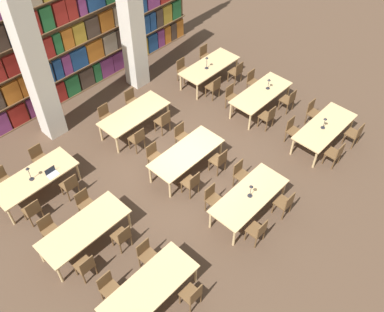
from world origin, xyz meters
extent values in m
plane|color=#4C3828|center=(0.00, 0.00, 0.00)|extent=(40.00, 40.00, 0.00)
cube|color=brown|center=(0.00, 5.56, 2.75)|extent=(11.11, 0.06, 5.50)
cube|color=brown|center=(0.00, 5.56, 0.01)|extent=(11.11, 0.35, 0.03)
cube|color=maroon|center=(-2.46, 5.52, 0.40)|extent=(0.61, 0.20, 0.73)
cube|color=#84387A|center=(-1.82, 5.52, 0.40)|extent=(0.50, 0.20, 0.73)
cube|color=#B7932D|center=(-1.27, 5.52, 0.40)|extent=(0.50, 0.20, 0.73)
cube|color=maroon|center=(-0.78, 5.52, 0.40)|extent=(0.43, 0.20, 0.73)
cube|color=#236B38|center=(-0.25, 5.52, 0.40)|extent=(0.54, 0.20, 0.73)
cube|color=#47382D|center=(0.39, 5.52, 0.40)|extent=(0.58, 0.20, 0.73)
cube|color=#236B38|center=(0.88, 5.52, 0.40)|extent=(0.31, 0.20, 0.73)
cube|color=#84387A|center=(1.34, 5.52, 0.40)|extent=(0.57, 0.20, 0.73)
cube|color=#84387A|center=(1.99, 5.52, 0.40)|extent=(0.67, 0.20, 0.73)
cube|color=tan|center=(2.53, 5.52, 0.40)|extent=(0.26, 0.20, 0.73)
cube|color=navy|center=(2.91, 5.52, 0.40)|extent=(0.35, 0.20, 0.73)
cube|color=#B7932D|center=(3.28, 5.52, 0.40)|extent=(0.30, 0.20, 0.73)
cube|color=navy|center=(3.73, 5.52, 0.40)|extent=(0.49, 0.20, 0.73)
cube|color=#84387A|center=(4.19, 5.52, 0.40)|extent=(0.35, 0.20, 0.73)
cube|color=orange|center=(4.57, 5.52, 0.40)|extent=(0.34, 0.20, 0.73)
cube|color=#47382D|center=(4.92, 5.52, 0.40)|extent=(0.31, 0.20, 0.73)
cube|color=orange|center=(5.29, 5.52, 0.40)|extent=(0.39, 0.20, 0.73)
cube|color=brown|center=(0.00, 5.56, 0.93)|extent=(11.11, 0.35, 0.03)
cube|color=orange|center=(-2.40, 5.52, 1.31)|extent=(0.55, 0.20, 0.73)
cube|color=orange|center=(-1.82, 5.52, 1.31)|extent=(0.53, 0.20, 0.73)
cube|color=navy|center=(-1.19, 5.52, 1.31)|extent=(0.68, 0.20, 0.73)
cube|color=navy|center=(-0.62, 5.52, 1.31)|extent=(0.30, 0.20, 0.73)
cube|color=#84387A|center=(-0.26, 5.52, 1.31)|extent=(0.33, 0.20, 0.73)
cube|color=navy|center=(0.25, 5.52, 1.31)|extent=(0.65, 0.20, 0.73)
cube|color=orange|center=(0.95, 5.52, 1.31)|extent=(0.69, 0.20, 0.73)
cube|color=tan|center=(1.65, 5.52, 1.31)|extent=(0.58, 0.20, 0.73)
cube|color=#47382D|center=(2.11, 5.52, 1.31)|extent=(0.28, 0.20, 0.73)
cube|color=navy|center=(2.63, 5.52, 1.31)|extent=(0.62, 0.20, 0.73)
cube|color=navy|center=(3.31, 5.52, 1.31)|extent=(0.62, 0.20, 0.73)
cube|color=navy|center=(3.81, 5.52, 1.31)|extent=(0.29, 0.20, 0.73)
cube|color=#47382D|center=(4.17, 5.52, 1.31)|extent=(0.34, 0.20, 0.73)
cube|color=#B7932D|center=(4.61, 5.52, 1.31)|extent=(0.47, 0.20, 0.73)
cube|color=#236B38|center=(5.13, 5.52, 1.31)|extent=(0.47, 0.20, 0.73)
cube|color=brown|center=(0.00, 5.56, 1.85)|extent=(11.11, 0.35, 0.03)
cube|color=maroon|center=(-2.03, 5.52, 2.21)|extent=(0.57, 0.20, 0.70)
cube|color=#84387A|center=(-1.51, 5.52, 2.21)|extent=(0.43, 0.20, 0.70)
cube|color=maroon|center=(-0.90, 5.52, 2.21)|extent=(0.64, 0.20, 0.70)
cube|color=#236B38|center=(-0.40, 5.52, 2.21)|extent=(0.28, 0.20, 0.70)
cube|color=orange|center=(-0.01, 5.52, 2.21)|extent=(0.40, 0.20, 0.70)
cube|color=#B7932D|center=(0.47, 5.52, 2.21)|extent=(0.47, 0.20, 0.70)
cube|color=#47382D|center=(1.02, 5.52, 2.21)|extent=(0.54, 0.20, 0.70)
cube|color=orange|center=(1.65, 5.52, 2.21)|extent=(0.58, 0.20, 0.70)
cube|color=tan|center=(2.31, 5.52, 2.21)|extent=(0.62, 0.20, 0.70)
cube|color=#84387A|center=(2.92, 5.52, 2.21)|extent=(0.53, 0.20, 0.70)
cube|color=navy|center=(3.38, 5.52, 2.21)|extent=(0.33, 0.20, 0.70)
cube|color=brown|center=(0.00, 5.56, 2.77)|extent=(11.11, 0.35, 0.03)
cube|color=navy|center=(-1.71, 5.52, 3.16)|extent=(0.35, 0.20, 0.76)
cube|color=maroon|center=(-1.14, 5.52, 3.16)|extent=(0.65, 0.20, 0.76)
cube|color=#236B38|center=(-0.55, 5.52, 3.16)|extent=(0.41, 0.20, 0.76)
cube|color=maroon|center=(-0.05, 5.52, 3.16)|extent=(0.44, 0.20, 0.76)
cube|color=maroon|center=(0.38, 5.52, 3.16)|extent=(0.37, 0.20, 0.76)
cube|color=#84387A|center=(0.79, 5.52, 3.16)|extent=(0.29, 0.20, 0.76)
cube|color=orange|center=(-1.53, 5.52, 4.04)|extent=(0.68, 0.20, 0.68)
cube|color=silver|center=(-1.88, 4.34, 3.00)|extent=(0.63, 0.63, 6.00)
cube|color=silver|center=(1.88, 4.34, 3.00)|extent=(0.63, 0.63, 6.00)
cube|color=tan|center=(-3.73, -2.41, 0.71)|extent=(2.39, 0.99, 0.04)
cylinder|color=tan|center=(-2.61, -2.83, 0.34)|extent=(0.07, 0.07, 0.69)
cylinder|color=tan|center=(-2.61, -2.00, 0.34)|extent=(0.07, 0.07, 0.69)
cylinder|color=brown|center=(-4.14, -1.87, 0.22)|extent=(0.04, 0.04, 0.43)
cylinder|color=brown|center=(-4.50, -1.87, 0.22)|extent=(0.04, 0.04, 0.43)
cylinder|color=brown|center=(-4.14, -1.53, 0.22)|extent=(0.04, 0.04, 0.43)
cylinder|color=brown|center=(-4.50, -1.53, 0.22)|extent=(0.04, 0.04, 0.43)
cube|color=brown|center=(-4.32, -1.70, 0.45)|extent=(0.42, 0.40, 0.04)
cube|color=brown|center=(-4.32, -1.51, 0.68)|extent=(0.40, 0.03, 0.42)
cylinder|color=brown|center=(-3.30, -2.96, 0.22)|extent=(0.04, 0.04, 0.43)
cylinder|color=brown|center=(-2.94, -2.96, 0.22)|extent=(0.04, 0.04, 0.43)
cylinder|color=brown|center=(-3.30, -3.30, 0.22)|extent=(0.04, 0.04, 0.43)
cylinder|color=brown|center=(-2.94, -3.30, 0.22)|extent=(0.04, 0.04, 0.43)
cube|color=brown|center=(-3.12, -3.13, 0.45)|extent=(0.42, 0.40, 0.04)
cube|color=brown|center=(-3.12, -3.31, 0.68)|extent=(0.40, 0.03, 0.42)
cylinder|color=brown|center=(-2.94, -1.87, 0.22)|extent=(0.04, 0.04, 0.43)
cylinder|color=brown|center=(-3.30, -1.87, 0.22)|extent=(0.04, 0.04, 0.43)
cylinder|color=brown|center=(-2.94, -1.53, 0.22)|extent=(0.04, 0.04, 0.43)
cylinder|color=brown|center=(-3.30, -1.53, 0.22)|extent=(0.04, 0.04, 0.43)
cube|color=brown|center=(-3.12, -1.70, 0.45)|extent=(0.42, 0.40, 0.04)
cube|color=brown|center=(-3.12, -1.51, 0.68)|extent=(0.40, 0.03, 0.42)
cube|color=tan|center=(-0.05, -2.44, 0.71)|extent=(2.39, 0.99, 0.04)
cylinder|color=tan|center=(-1.17, -2.86, 0.34)|extent=(0.07, 0.07, 0.69)
cylinder|color=tan|center=(1.06, -2.86, 0.34)|extent=(0.07, 0.07, 0.69)
cylinder|color=tan|center=(-1.17, -2.03, 0.34)|extent=(0.07, 0.07, 0.69)
cylinder|color=tan|center=(1.06, -2.03, 0.34)|extent=(0.07, 0.07, 0.69)
cylinder|color=brown|center=(-0.84, -2.99, 0.22)|extent=(0.04, 0.04, 0.43)
cylinder|color=brown|center=(-0.48, -2.99, 0.22)|extent=(0.04, 0.04, 0.43)
cylinder|color=brown|center=(-0.84, -3.33, 0.22)|extent=(0.04, 0.04, 0.43)
cylinder|color=brown|center=(-0.48, -3.33, 0.22)|extent=(0.04, 0.04, 0.43)
cube|color=brown|center=(-0.66, -3.16, 0.45)|extent=(0.42, 0.40, 0.04)
cube|color=brown|center=(-0.66, -3.34, 0.68)|extent=(0.40, 0.03, 0.42)
cylinder|color=brown|center=(-0.48, -1.90, 0.22)|extent=(0.04, 0.04, 0.43)
cylinder|color=brown|center=(-0.84, -1.90, 0.22)|extent=(0.04, 0.04, 0.43)
cylinder|color=brown|center=(-0.48, -1.56, 0.22)|extent=(0.04, 0.04, 0.43)
cylinder|color=brown|center=(-0.84, -1.56, 0.22)|extent=(0.04, 0.04, 0.43)
cube|color=brown|center=(-0.66, -1.73, 0.45)|extent=(0.42, 0.40, 0.04)
cube|color=brown|center=(-0.66, -1.54, 0.68)|extent=(0.40, 0.03, 0.42)
cylinder|color=brown|center=(0.39, -2.99, 0.22)|extent=(0.04, 0.04, 0.43)
cylinder|color=brown|center=(0.75, -2.99, 0.22)|extent=(0.04, 0.04, 0.43)
cylinder|color=brown|center=(0.39, -3.33, 0.22)|extent=(0.04, 0.04, 0.43)
cylinder|color=brown|center=(0.75, -3.33, 0.22)|extent=(0.04, 0.04, 0.43)
cube|color=brown|center=(0.57, -3.16, 0.45)|extent=(0.42, 0.40, 0.04)
cube|color=brown|center=(0.57, -3.34, 0.68)|extent=(0.40, 0.03, 0.42)
cylinder|color=brown|center=(0.75, -1.90, 0.22)|extent=(0.04, 0.04, 0.43)
cylinder|color=brown|center=(0.39, -1.90, 0.22)|extent=(0.04, 0.04, 0.43)
cylinder|color=brown|center=(0.75, -1.56, 0.22)|extent=(0.04, 0.04, 0.43)
cylinder|color=brown|center=(0.39, -1.56, 0.22)|extent=(0.04, 0.04, 0.43)
cube|color=brown|center=(0.57, -1.73, 0.45)|extent=(0.42, 0.40, 0.04)
cube|color=brown|center=(0.57, -1.54, 0.68)|extent=(0.40, 0.03, 0.42)
cylinder|color=#232328|center=(-0.06, -2.46, 0.74)|extent=(0.14, 0.14, 0.01)
cylinder|color=#232328|center=(-0.06, -2.46, 0.93)|extent=(0.02, 0.02, 0.37)
cone|color=#232328|center=(-0.06, -2.46, 1.15)|extent=(0.11, 0.11, 0.07)
cube|color=tan|center=(3.80, -2.47, 0.71)|extent=(2.39, 0.99, 0.04)
cylinder|color=tan|center=(2.68, -2.89, 0.34)|extent=(0.07, 0.07, 0.69)
cylinder|color=tan|center=(4.92, -2.89, 0.34)|extent=(0.07, 0.07, 0.69)
cylinder|color=tan|center=(2.68, -2.06, 0.34)|extent=(0.07, 0.07, 0.69)
cylinder|color=tan|center=(4.92, -2.06, 0.34)|extent=(0.07, 0.07, 0.69)
cylinder|color=brown|center=(3.01, -3.02, 0.22)|extent=(0.04, 0.04, 0.43)
cylinder|color=brown|center=(3.37, -3.02, 0.22)|extent=(0.04, 0.04, 0.43)
cylinder|color=brown|center=(3.01, -3.36, 0.22)|extent=(0.04, 0.04, 0.43)
cylinder|color=brown|center=(3.37, -3.36, 0.22)|extent=(0.04, 0.04, 0.43)
cube|color=brown|center=(3.19, -3.19, 0.45)|extent=(0.42, 0.40, 0.04)
cube|color=brown|center=(3.19, -3.37, 0.68)|extent=(0.40, 0.03, 0.42)
cylinder|color=brown|center=(3.37, -1.93, 0.22)|extent=(0.04, 0.04, 0.43)
cylinder|color=brown|center=(3.01, -1.93, 0.22)|extent=(0.04, 0.04, 0.43)
cylinder|color=brown|center=(3.37, -1.59, 0.22)|extent=(0.04, 0.04, 0.43)
cylinder|color=brown|center=(3.01, -1.59, 0.22)|extent=(0.04, 0.04, 0.43)
cube|color=brown|center=(3.19, -1.76, 0.45)|extent=(0.42, 0.40, 0.04)
cube|color=brown|center=(3.19, -1.57, 0.68)|extent=(0.40, 0.03, 0.42)
cylinder|color=brown|center=(4.23, -3.02, 0.22)|extent=(0.04, 0.04, 0.43)
cylinder|color=brown|center=(4.59, -3.02, 0.22)|extent=(0.04, 0.04, 0.43)
cylinder|color=brown|center=(4.23, -3.36, 0.22)|extent=(0.04, 0.04, 0.43)
cylinder|color=brown|center=(4.59, -3.36, 0.22)|extent=(0.04, 0.04, 0.43)
cube|color=brown|center=(4.41, -3.19, 0.45)|extent=(0.42, 0.40, 0.04)
cube|color=brown|center=(4.41, -3.37, 0.68)|extent=(0.40, 0.03, 0.42)
cylinder|color=brown|center=(4.59, -1.93, 0.22)|extent=(0.04, 0.04, 0.43)
cylinder|color=brown|center=(4.23, -1.93, 0.22)|extent=(0.04, 0.04, 0.43)
cylinder|color=brown|center=(4.59, -1.59, 0.22)|extent=(0.04, 0.04, 0.43)
cylinder|color=brown|center=(4.23, -1.59, 0.22)|extent=(0.04, 0.04, 0.43)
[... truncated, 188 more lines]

